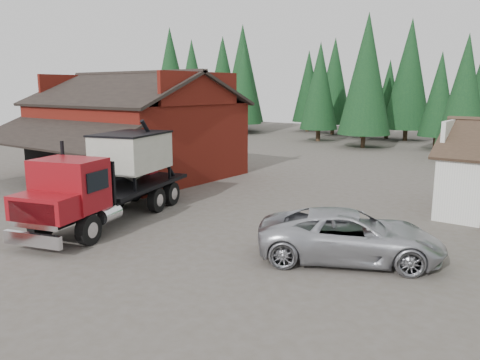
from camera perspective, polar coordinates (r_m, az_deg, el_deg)
The scene contains 8 objects.
ground at distance 19.61m, azimuth -12.86°, elevation -7.00°, with size 120.00×120.00×0.00m, color #4D473C.
red_barn at distance 33.63m, azimuth -12.58°, elevation 5.19°, with size 12.80×13.63×7.18m.
conifer_backdrop at distance 56.21m, azimuth 21.58°, elevation 4.19°, with size 76.00×16.00×16.00m, color black, non-canonical shape.
near_pine_a at distance 54.03m, azimuth -5.84°, elevation 11.45°, with size 4.40×4.40×11.40m.
near_pine_b at distance 42.84m, azimuth 25.72°, elevation 9.87°, with size 3.96×3.96×10.40m.
near_pine_d at distance 49.55m, azimuth 15.15°, elevation 12.33°, with size 5.28×5.28×13.40m.
feed_truck at distance 22.10m, azimuth -15.35°, elevation 0.57°, with size 5.44×10.35×4.52m.
silver_car at distance 17.08m, azimuth 13.24°, elevation -6.61°, with size 2.96×6.41×1.78m, color #B0B1B8.
Camera 1 is at (14.28, -12.04, 6.00)m, focal length 35.00 mm.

